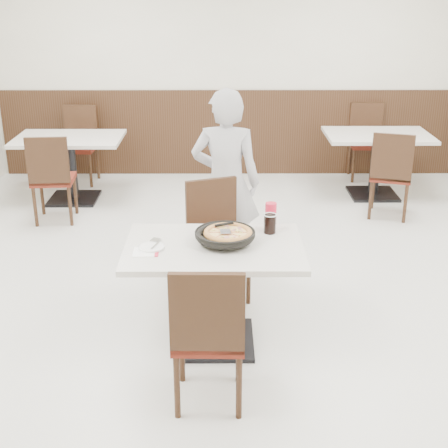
{
  "coord_description": "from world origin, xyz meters",
  "views": [
    {
      "loc": [
        -0.12,
        -4.5,
        2.42
      ],
      "look_at": [
        -0.1,
        -0.3,
        0.76
      ],
      "focal_mm": 50.0,
      "sensor_mm": 36.0,
      "label": 1
    }
  ],
  "objects_px": {
    "pizza_pan": "(225,238)",
    "red_cup": "(271,214)",
    "diner_person": "(226,183)",
    "bg_table_right": "(375,165)",
    "bg_table_left": "(71,169)",
    "side_plate": "(152,247)",
    "chair_far": "(219,243)",
    "cola_glass": "(270,224)",
    "bg_chair_right_near": "(391,174)",
    "bg_chair_right_far": "(367,142)",
    "chair_near": "(209,332)",
    "bg_chair_left_far": "(78,146)",
    "bg_chair_left_near": "(53,177)",
    "pizza": "(228,235)",
    "main_table": "(214,295)"
  },
  "relations": [
    {
      "from": "pizza_pan",
      "to": "red_cup",
      "type": "relative_size",
      "value": 2.37
    },
    {
      "from": "red_cup",
      "to": "diner_person",
      "type": "height_order",
      "value": "diner_person"
    },
    {
      "from": "bg_table_right",
      "to": "bg_table_left",
      "type": "bearing_deg",
      "value": -177.59
    },
    {
      "from": "side_plate",
      "to": "diner_person",
      "type": "height_order",
      "value": "diner_person"
    },
    {
      "from": "chair_far",
      "to": "cola_glass",
      "type": "bearing_deg",
      "value": 108.67
    },
    {
      "from": "bg_chair_right_near",
      "to": "bg_chair_right_far",
      "type": "distance_m",
      "value": 1.36
    },
    {
      "from": "chair_near",
      "to": "diner_person",
      "type": "bearing_deg",
      "value": 87.64
    },
    {
      "from": "red_cup",
      "to": "diner_person",
      "type": "bearing_deg",
      "value": 111.62
    },
    {
      "from": "chair_near",
      "to": "red_cup",
      "type": "relative_size",
      "value": 5.94
    },
    {
      "from": "bg_table_left",
      "to": "bg_chair_left_far",
      "type": "relative_size",
      "value": 1.26
    },
    {
      "from": "chair_far",
      "to": "bg_table_left",
      "type": "height_order",
      "value": "chair_far"
    },
    {
      "from": "chair_far",
      "to": "bg_chair_right_far",
      "type": "bearing_deg",
      "value": -139.82
    },
    {
      "from": "bg_chair_left_far",
      "to": "pizza_pan",
      "type": "bearing_deg",
      "value": 119.87
    },
    {
      "from": "diner_person",
      "to": "bg_chair_left_near",
      "type": "height_order",
      "value": "diner_person"
    },
    {
      "from": "chair_far",
      "to": "side_plate",
      "type": "bearing_deg",
      "value": 38.51
    },
    {
      "from": "chair_near",
      "to": "cola_glass",
      "type": "height_order",
      "value": "chair_near"
    },
    {
      "from": "cola_glass",
      "to": "bg_table_left",
      "type": "height_order",
      "value": "cola_glass"
    },
    {
      "from": "pizza",
      "to": "side_plate",
      "type": "bearing_deg",
      "value": -171.06
    },
    {
      "from": "main_table",
      "to": "bg_table_right",
      "type": "bearing_deg",
      "value": 60.07
    },
    {
      "from": "bg_table_right",
      "to": "main_table",
      "type": "bearing_deg",
      "value": -119.93
    },
    {
      "from": "side_plate",
      "to": "bg_chair_right_near",
      "type": "bearing_deg",
      "value": 48.77
    },
    {
      "from": "diner_person",
      "to": "bg_chair_left_near",
      "type": "distance_m",
      "value": 2.21
    },
    {
      "from": "pizza_pan",
      "to": "pizza",
      "type": "bearing_deg",
      "value": -12.51
    },
    {
      "from": "chair_near",
      "to": "bg_table_right",
      "type": "distance_m",
      "value": 4.31
    },
    {
      "from": "bg_chair_right_far",
      "to": "bg_table_left",
      "type": "bearing_deg",
      "value": 15.99
    },
    {
      "from": "bg_chair_left_near",
      "to": "diner_person",
      "type": "bearing_deg",
      "value": -37.96
    },
    {
      "from": "main_table",
      "to": "diner_person",
      "type": "relative_size",
      "value": 0.75
    },
    {
      "from": "side_plate",
      "to": "diner_person",
      "type": "xyz_separation_m",
      "value": [
        0.5,
        1.26,
        0.05
      ]
    },
    {
      "from": "side_plate",
      "to": "bg_chair_left_far",
      "type": "bearing_deg",
      "value": 109.18
    },
    {
      "from": "pizza",
      "to": "bg_chair_right_near",
      "type": "distance_m",
      "value": 3.1
    },
    {
      "from": "chair_far",
      "to": "bg_table_left",
      "type": "relative_size",
      "value": 0.79
    },
    {
      "from": "side_plate",
      "to": "bg_table_left",
      "type": "height_order",
      "value": "side_plate"
    },
    {
      "from": "main_table",
      "to": "chair_near",
      "type": "xyz_separation_m",
      "value": [
        -0.03,
        -0.64,
        0.1
      ]
    },
    {
      "from": "bg_chair_left_far",
      "to": "main_table",
      "type": "bearing_deg",
      "value": 118.74
    },
    {
      "from": "cola_glass",
      "to": "red_cup",
      "type": "relative_size",
      "value": 0.81
    },
    {
      "from": "chair_far",
      "to": "pizza",
      "type": "relative_size",
      "value": 3.25
    },
    {
      "from": "bg_chair_right_near",
      "to": "pizza",
      "type": "bearing_deg",
      "value": -108.12
    },
    {
      "from": "diner_person",
      "to": "red_cup",
      "type": "bearing_deg",
      "value": 118.36
    },
    {
      "from": "pizza_pan",
      "to": "bg_table_right",
      "type": "height_order",
      "value": "pizza_pan"
    },
    {
      "from": "diner_person",
      "to": "bg_chair_right_near",
      "type": "height_order",
      "value": "diner_person"
    },
    {
      "from": "chair_far",
      "to": "red_cup",
      "type": "relative_size",
      "value": 5.94
    },
    {
      "from": "red_cup",
      "to": "bg_table_right",
      "type": "xyz_separation_m",
      "value": [
        1.45,
        2.84,
        -0.45
      ]
    },
    {
      "from": "pizza",
      "to": "side_plate",
      "type": "height_order",
      "value": "pizza"
    },
    {
      "from": "bg_chair_right_far",
      "to": "bg_chair_left_near",
      "type": "bearing_deg",
      "value": 25.16
    },
    {
      "from": "side_plate",
      "to": "bg_chair_right_near",
      "type": "height_order",
      "value": "bg_chair_right_near"
    },
    {
      "from": "bg_chair_right_far",
      "to": "chair_far",
      "type": "bearing_deg",
      "value": 62.92
    },
    {
      "from": "main_table",
      "to": "side_plate",
      "type": "relative_size",
      "value": 7.11
    },
    {
      "from": "bg_chair_right_near",
      "to": "diner_person",
      "type": "bearing_deg",
      "value": -125.92
    },
    {
      "from": "main_table",
      "to": "bg_table_left",
      "type": "height_order",
      "value": "same"
    },
    {
      "from": "bg_chair_left_near",
      "to": "bg_chair_right_near",
      "type": "height_order",
      "value": "same"
    }
  ]
}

